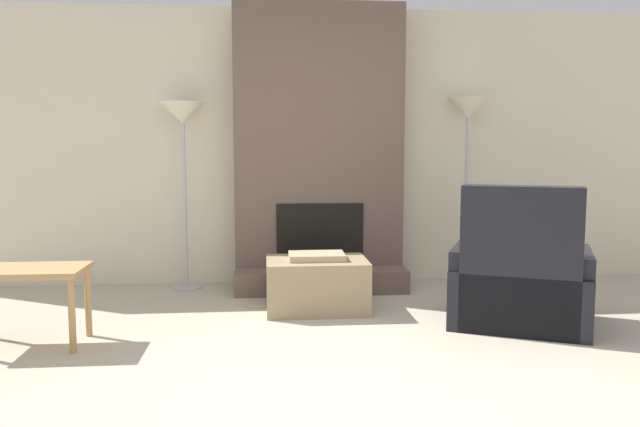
{
  "coord_description": "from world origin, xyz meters",
  "views": [
    {
      "loc": [
        -0.5,
        -3.24,
        1.31
      ],
      "look_at": [
        0.0,
        2.41,
        0.7
      ],
      "focal_mm": 35.0,
      "sensor_mm": 36.0,
      "label": 1
    }
  ],
  "objects_px": {
    "side_table": "(27,280)",
    "ottoman": "(317,284)",
    "floor_lamp_right": "(468,118)",
    "armchair": "(520,284)",
    "floor_lamp_left": "(183,123)"
  },
  "relations": [
    {
      "from": "side_table",
      "to": "ottoman",
      "type": "bearing_deg",
      "value": 20.42
    },
    {
      "from": "side_table",
      "to": "floor_lamp_right",
      "type": "distance_m",
      "value": 3.97
    },
    {
      "from": "ottoman",
      "to": "armchair",
      "type": "relative_size",
      "value": 0.66
    },
    {
      "from": "armchair",
      "to": "floor_lamp_right",
      "type": "height_order",
      "value": "floor_lamp_right"
    },
    {
      "from": "armchair",
      "to": "floor_lamp_left",
      "type": "xyz_separation_m",
      "value": [
        -2.58,
        1.44,
        1.21
      ]
    },
    {
      "from": "floor_lamp_left",
      "to": "floor_lamp_right",
      "type": "height_order",
      "value": "floor_lamp_right"
    },
    {
      "from": "floor_lamp_right",
      "to": "floor_lamp_left",
      "type": "bearing_deg",
      "value": -180.0
    },
    {
      "from": "side_table",
      "to": "floor_lamp_right",
      "type": "height_order",
      "value": "floor_lamp_right"
    },
    {
      "from": "ottoman",
      "to": "floor_lamp_left",
      "type": "height_order",
      "value": "floor_lamp_left"
    },
    {
      "from": "side_table",
      "to": "floor_lamp_left",
      "type": "bearing_deg",
      "value": 62.72
    },
    {
      "from": "armchair",
      "to": "floor_lamp_right",
      "type": "xyz_separation_m",
      "value": [
        0.06,
        1.44,
        1.26
      ]
    },
    {
      "from": "armchair",
      "to": "side_table",
      "type": "relative_size",
      "value": 1.64
    },
    {
      "from": "floor_lamp_left",
      "to": "ottoman",
      "type": "bearing_deg",
      "value": -37.28
    },
    {
      "from": "floor_lamp_right",
      "to": "ottoman",
      "type": "bearing_deg",
      "value": -149.91
    },
    {
      "from": "ottoman",
      "to": "side_table",
      "type": "bearing_deg",
      "value": -159.58
    }
  ]
}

